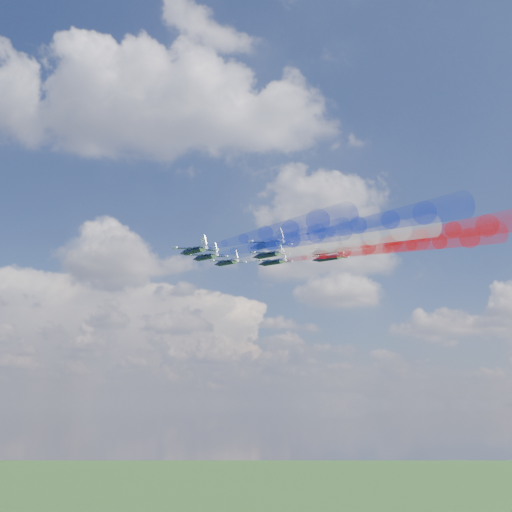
{
  "coord_description": "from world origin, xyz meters",
  "views": [
    {
      "loc": [
        6.66,
        -132.14,
        90.23
      ],
      "look_at": [
        10.48,
        8.47,
        125.66
      ],
      "focal_mm": 41.66,
      "sensor_mm": 36.0,
      "label": 1
    }
  ],
  "objects": [
    {
      "name": "jet_lead",
      "position": [
        3.04,
        23.05,
        127.47
      ],
      "size": [
        15.83,
        16.93,
        5.77
      ],
      "primitive_type": null,
      "rotation": [
        0.11,
        -0.09,
        0.55
      ],
      "color": "black"
    },
    {
      "name": "trail_lead",
      "position": [
        17.63,
        -0.31,
        124.52
      ],
      "size": [
        26.9,
        39.86,
        9.37
      ],
      "primitive_type": null,
      "rotation": [
        0.11,
        -0.09,
        0.55
      ],
      "color": "silver"
    },
    {
      "name": "jet_inner_left",
      "position": [
        -1.7,
        7.23,
        125.02
      ],
      "size": [
        15.83,
        16.93,
        5.77
      ],
      "primitive_type": null,
      "rotation": [
        0.11,
        -0.09,
        0.55
      ],
      "color": "black"
    },
    {
      "name": "trail_inner_left",
      "position": [
        12.9,
        -16.13,
        122.08
      ],
      "size": [
        26.9,
        39.86,
        9.37
      ],
      "primitive_type": null,
      "rotation": [
        0.11,
        -0.09,
        0.55
      ],
      "color": "#172BC6"
    },
    {
      "name": "jet_inner_right",
      "position": [
        15.09,
        17.12,
        126.19
      ],
      "size": [
        15.83,
        16.93,
        5.77
      ],
      "primitive_type": null,
      "rotation": [
        0.11,
        -0.09,
        0.55
      ],
      "color": "black"
    },
    {
      "name": "trail_inner_right",
      "position": [
        29.69,
        -6.25,
        123.25
      ],
      "size": [
        26.9,
        39.86,
        9.37
      ],
      "primitive_type": null,
      "rotation": [
        0.11,
        -0.09,
        0.55
      ],
      "color": "red"
    },
    {
      "name": "jet_outer_left",
      "position": [
        -3.44,
        -6.82,
        122.94
      ],
      "size": [
        15.83,
        16.93,
        5.77
      ],
      "primitive_type": null,
      "rotation": [
        0.11,
        -0.09,
        0.55
      ],
      "color": "black"
    },
    {
      "name": "trail_outer_left",
      "position": [
        11.15,
        -30.18,
        120.0
      ],
      "size": [
        26.9,
        39.86,
        9.37
      ],
      "primitive_type": null,
      "rotation": [
        0.11,
        -0.09,
        0.55
      ],
      "color": "#172BC6"
    },
    {
      "name": "jet_center_third",
      "position": [
        13.31,
        5.16,
        125.14
      ],
      "size": [
        15.83,
        16.93,
        5.77
      ],
      "primitive_type": null,
      "rotation": [
        0.11,
        -0.09,
        0.55
      ],
      "color": "black"
    },
    {
      "name": "trail_center_third",
      "position": [
        27.91,
        -18.2,
        122.2
      ],
      "size": [
        26.9,
        39.86,
        9.37
      ],
      "primitive_type": null,
      "rotation": [
        0.11,
        -0.09,
        0.55
      ],
      "color": "silver"
    },
    {
      "name": "jet_outer_right",
      "position": [
        29.33,
        14.72,
        126.83
      ],
      "size": [
        15.83,
        16.93,
        5.77
      ],
      "primitive_type": null,
      "rotation": [
        0.11,
        -0.09,
        0.55
      ],
      "color": "black"
    },
    {
      "name": "trail_outer_right",
      "position": [
        43.93,
        -8.65,
        123.89
      ],
      "size": [
        26.9,
        39.86,
        9.37
      ],
      "primitive_type": null,
      "rotation": [
        0.11,
        -0.09,
        0.55
      ],
      "color": "red"
    },
    {
      "name": "jet_rear_left",
      "position": [
        12.41,
        -11.53,
        123.1
      ],
      "size": [
        15.83,
        16.93,
        5.77
      ],
      "primitive_type": null,
      "rotation": [
        0.11,
        -0.09,
        0.55
      ],
      "color": "black"
    },
    {
      "name": "trail_rear_left",
      "position": [
        27.0,
        -34.9,
        120.16
      ],
      "size": [
        26.9,
        39.86,
        9.37
      ],
      "primitive_type": null,
      "rotation": [
        0.11,
        -0.09,
        0.55
      ],
      "color": "#172BC6"
    },
    {
      "name": "jet_rear_right",
      "position": [
        26.81,
        -0.36,
        124.79
      ],
      "size": [
        15.83,
        16.93,
        5.77
      ],
      "primitive_type": null,
      "rotation": [
        0.11,
        -0.09,
        0.55
      ],
      "color": "black"
    },
    {
      "name": "trail_rear_right",
      "position": [
        41.4,
        -23.73,
        121.85
      ],
      "size": [
        26.9,
        39.86,
        9.37
      ],
      "primitive_type": null,
      "rotation": [
        0.11,
        -0.09,
        0.55
      ],
      "color": "red"
    }
  ]
}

